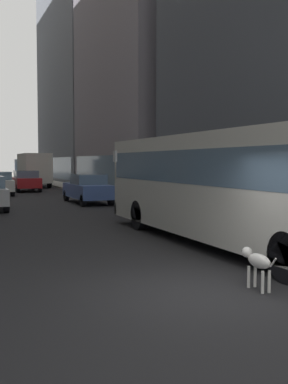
% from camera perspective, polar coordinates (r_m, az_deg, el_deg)
% --- Properties ---
extents(ground_plane, '(120.00, 120.00, 0.00)m').
position_cam_1_polar(ground_plane, '(42.58, -16.36, 0.38)').
color(ground_plane, '#232326').
extents(sidewalk_right, '(2.40, 110.00, 0.15)m').
position_cam_1_polar(sidewalk_right, '(43.51, -8.87, 0.65)').
color(sidewalk_right, '#ADA89E').
rests_on(sidewalk_right, ground).
extents(building_right_far, '(9.66, 20.49, 40.14)m').
position_cam_1_polar(building_right_far, '(61.51, -6.32, 20.39)').
color(building_right_far, slate).
rests_on(building_right_far, ground).
extents(transit_bus, '(2.78, 11.53, 3.05)m').
position_cam_1_polar(transit_bus, '(13.38, 9.60, 1.34)').
color(transit_bus, silver).
rests_on(transit_bus, ground).
extents(car_red_coupe, '(1.82, 4.17, 1.62)m').
position_cam_1_polar(car_red_coupe, '(38.33, -13.93, 1.30)').
color(car_red_coupe, red).
rests_on(car_red_coupe, ground).
extents(car_blue_hatchback, '(1.71, 4.72, 1.62)m').
position_cam_1_polar(car_blue_hatchback, '(26.65, -6.77, 0.42)').
color(car_blue_hatchback, '#4C6BB7').
rests_on(car_blue_hatchback, ground).
extents(box_truck, '(2.30, 7.50, 3.05)m').
position_cam_1_polar(box_truck, '(45.17, -13.15, 2.72)').
color(box_truck, '#19519E').
rests_on(box_truck, ground).
extents(dalmatian_dog, '(0.22, 0.96, 0.72)m').
position_cam_1_polar(dalmatian_dog, '(8.90, 13.33, -8.05)').
color(dalmatian_dog, white).
rests_on(dalmatian_dog, ground).
extents(pedestrian_in_coat, '(0.34, 0.34, 1.69)m').
position_cam_1_polar(pedestrian_in_coat, '(19.06, 9.05, -0.30)').
color(pedestrian_in_coat, '#1E1E2D').
rests_on(pedestrian_in_coat, sidewalk_right).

